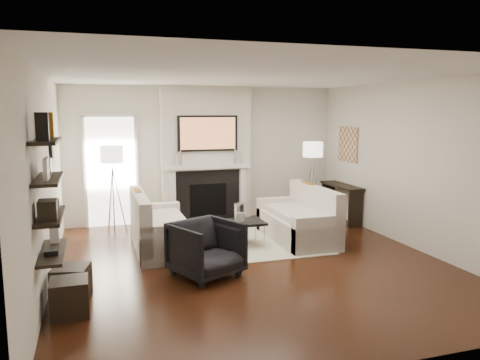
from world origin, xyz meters
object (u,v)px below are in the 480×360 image
object	(u,v)px
loveseat_right_base	(297,228)
lamp_right_shade	(313,149)
loveseat_left_base	(162,237)
coffee_table	(231,223)
armchair	(206,246)
lamp_left_shade	(112,154)
ottoman_near	(71,283)

from	to	relation	value
loveseat_right_base	lamp_right_shade	size ratio (longest dim) A/B	4.50
loveseat_left_base	coffee_table	size ratio (longest dim) A/B	1.64
loveseat_left_base	armchair	world-z (taller)	armchair
loveseat_right_base	lamp_left_shade	distance (m)	3.52
coffee_table	lamp_left_shade	size ratio (longest dim) A/B	2.75
lamp_right_shade	lamp_left_shade	bearing A→B (deg)	178.64
loveseat_left_base	loveseat_right_base	size ratio (longest dim) A/B	1.00
loveseat_left_base	loveseat_right_base	world-z (taller)	same
loveseat_right_base	ottoman_near	bearing A→B (deg)	-156.38
lamp_left_shade	lamp_right_shade	world-z (taller)	same
loveseat_left_base	coffee_table	bearing A→B (deg)	-10.87
armchair	ottoman_near	size ratio (longest dim) A/B	2.06
lamp_right_shade	armchair	bearing A→B (deg)	-137.55
lamp_left_shade	coffee_table	bearing A→B (deg)	-39.13
loveseat_left_base	lamp_left_shade	bearing A→B (deg)	119.07
lamp_left_shade	loveseat_left_base	bearing A→B (deg)	-60.93
loveseat_left_base	ottoman_near	world-z (taller)	loveseat_left_base
loveseat_left_base	coffee_table	xyz separation A→B (m)	(1.09, -0.21, 0.19)
armchair	loveseat_right_base	bearing A→B (deg)	8.81
loveseat_left_base	loveseat_right_base	distance (m)	2.31
ottoman_near	loveseat_left_base	bearing A→B (deg)	52.62
loveseat_right_base	ottoman_near	distance (m)	3.95
loveseat_left_base	lamp_left_shade	world-z (taller)	lamp_left_shade
lamp_left_shade	ottoman_near	bearing A→B (deg)	-101.85
armchair	lamp_left_shade	distance (m)	3.06
loveseat_left_base	ottoman_near	distance (m)	2.16
loveseat_left_base	loveseat_right_base	bearing A→B (deg)	-3.28
lamp_left_shade	loveseat_right_base	bearing A→B (deg)	-24.62
armchair	lamp_right_shade	world-z (taller)	lamp_right_shade
lamp_right_shade	ottoman_near	world-z (taller)	lamp_right_shade
loveseat_left_base	ottoman_near	xyz separation A→B (m)	(-1.31, -1.71, -0.01)
lamp_left_shade	lamp_right_shade	size ratio (longest dim) A/B	1.00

